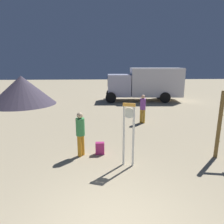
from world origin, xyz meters
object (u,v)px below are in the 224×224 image
at_px(standing_clock, 129,129).
at_px(person_near_clock, 80,132).
at_px(dome_tent, 22,90).
at_px(box_truck_near, 146,83).
at_px(person_distant, 143,107).
at_px(backpack, 100,148).

relative_size(standing_clock, person_near_clock, 1.29).
xyz_separation_m(standing_clock, person_near_clock, (-1.60, 0.79, -0.34)).
relative_size(person_near_clock, dome_tent, 0.31).
height_order(box_truck_near, dome_tent, box_truck_near).
relative_size(person_distant, box_truck_near, 0.24).
xyz_separation_m(person_near_clock, backpack, (0.68, 0.09, -0.68)).
distance_m(backpack, dome_tent, 11.64).
bearing_deg(backpack, person_near_clock, -172.61).
distance_m(person_near_clock, dome_tent, 11.32).
height_order(person_near_clock, backpack, person_near_clock).
distance_m(standing_clock, box_truck_near, 12.20).
bearing_deg(dome_tent, standing_clock, -55.59).
relative_size(backpack, box_truck_near, 0.07).
relative_size(person_near_clock, person_distant, 1.01).
bearing_deg(backpack, person_distant, 58.54).
bearing_deg(standing_clock, person_near_clock, 153.86).
bearing_deg(person_distant, box_truck_near, 75.97).
height_order(standing_clock, dome_tent, dome_tent).
xyz_separation_m(standing_clock, person_distant, (1.45, 4.75, -0.35)).
bearing_deg(backpack, box_truck_near, 69.25).
bearing_deg(person_distant, person_near_clock, -127.58).
xyz_separation_m(standing_clock, backpack, (-0.92, 0.87, -1.02)).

